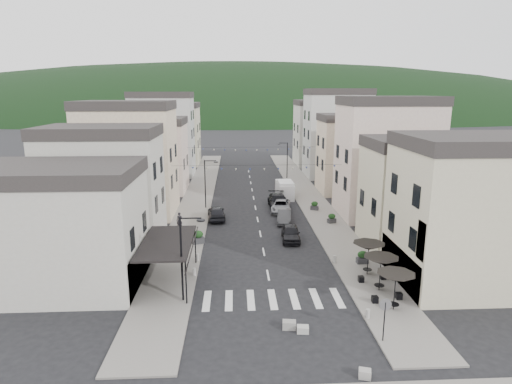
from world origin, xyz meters
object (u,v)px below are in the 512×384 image
(parked_car_a, at_px, (291,233))
(parked_car_e, at_px, (216,213))
(parked_car_b, at_px, (284,216))
(parked_car_d, at_px, (278,201))
(parked_car_c, at_px, (281,206))
(pedestrian_b, at_px, (173,235))
(delivery_van, at_px, (285,189))
(pedestrian_a, at_px, (180,221))

(parked_car_a, relative_size, parked_car_e, 0.93)
(parked_car_b, bearing_deg, parked_car_d, 98.20)
(parked_car_b, relative_size, parked_car_c, 0.83)
(parked_car_a, distance_m, parked_car_d, 11.82)
(pedestrian_b, bearing_deg, parked_car_b, 28.95)
(parked_car_c, height_order, delivery_van, delivery_van)
(parked_car_d, relative_size, delivery_van, 1.14)
(parked_car_c, bearing_deg, parked_car_d, 101.86)
(parked_car_c, distance_m, parked_car_e, 8.07)
(pedestrian_a, bearing_deg, parked_car_e, 47.61)
(parked_car_c, xyz_separation_m, pedestrian_a, (-11.20, -6.37, 0.29))
(delivery_van, bearing_deg, parked_car_a, -96.23)
(parked_car_e, bearing_deg, parked_car_d, -154.14)
(parked_car_a, xyz_separation_m, delivery_van, (1.40, 17.03, 0.44))
(parked_car_b, relative_size, pedestrian_b, 2.48)
(parked_car_c, relative_size, pedestrian_b, 2.97)
(parked_car_e, height_order, pedestrian_b, pedestrian_b)
(parked_car_e, xyz_separation_m, pedestrian_b, (-3.73, -8.16, 0.18))
(parked_car_c, distance_m, pedestrian_a, 12.89)
(parked_car_c, distance_m, delivery_van, 6.98)
(parked_car_b, height_order, delivery_van, delivery_van)
(parked_car_c, relative_size, delivery_van, 0.99)
(parked_car_e, bearing_deg, parked_car_c, -164.70)
(parked_car_d, height_order, delivery_van, delivery_van)
(parked_car_c, relative_size, pedestrian_a, 2.88)
(parked_car_a, relative_size, delivery_van, 0.85)
(parked_car_a, bearing_deg, pedestrian_a, 164.85)
(delivery_van, bearing_deg, pedestrian_a, -134.81)
(delivery_van, bearing_deg, parked_car_b, -98.41)
(pedestrian_b, bearing_deg, parked_car_d, 46.94)
(pedestrian_a, distance_m, pedestrian_b, 4.65)
(pedestrian_a, relative_size, pedestrian_b, 1.03)
(parked_car_b, height_order, parked_car_d, parked_car_d)
(parked_car_a, relative_size, pedestrian_b, 2.54)
(parked_car_d, bearing_deg, parked_car_b, -90.14)
(parked_car_c, bearing_deg, pedestrian_a, -143.50)
(parked_car_b, distance_m, parked_car_e, 7.60)
(parked_car_a, bearing_deg, pedestrian_b, -171.83)
(parked_car_b, relative_size, delivery_van, 0.82)
(delivery_van, bearing_deg, parked_car_d, -106.59)
(parked_car_b, bearing_deg, parked_car_e, 176.22)
(parked_car_e, distance_m, delivery_van, 13.11)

